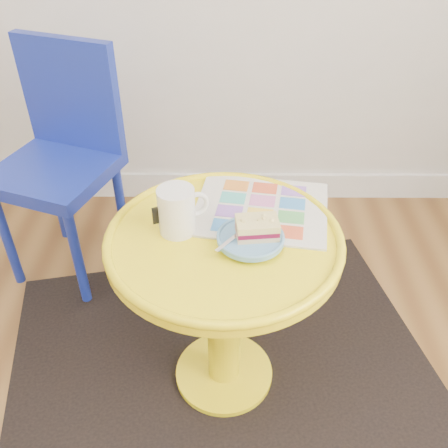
{
  "coord_description": "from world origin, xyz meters",
  "views": [
    {
      "loc": [
        0.73,
        0.04,
        1.32
      ],
      "look_at": [
        0.72,
        0.99,
        0.59
      ],
      "focal_mm": 40.0,
      "sensor_mm": 36.0,
      "label": 1
    }
  ],
  "objects_px": {
    "side_table": "(224,283)",
    "mug": "(178,209)",
    "chair": "(62,150)",
    "plate": "(250,238)",
    "newspaper": "(261,208)"
  },
  "relations": [
    {
      "from": "side_table",
      "to": "mug",
      "type": "height_order",
      "value": "mug"
    },
    {
      "from": "chair",
      "to": "plate",
      "type": "relative_size",
      "value": 5.18
    },
    {
      "from": "chair",
      "to": "mug",
      "type": "xyz_separation_m",
      "value": [
        0.45,
        -0.54,
        0.14
      ]
    },
    {
      "from": "side_table",
      "to": "plate",
      "type": "xyz_separation_m",
      "value": [
        0.06,
        -0.03,
        0.17
      ]
    },
    {
      "from": "side_table",
      "to": "plate",
      "type": "bearing_deg",
      "value": -22.75
    },
    {
      "from": "mug",
      "to": "newspaper",
      "type": "bearing_deg",
      "value": 0.9
    },
    {
      "from": "side_table",
      "to": "chair",
      "type": "height_order",
      "value": "chair"
    },
    {
      "from": "newspaper",
      "to": "chair",
      "type": "bearing_deg",
      "value": 154.75
    },
    {
      "from": "newspaper",
      "to": "mug",
      "type": "bearing_deg",
      "value": -147.56
    },
    {
      "from": "side_table",
      "to": "newspaper",
      "type": "xyz_separation_m",
      "value": [
        0.1,
        0.12,
        0.16
      ]
    },
    {
      "from": "side_table",
      "to": "chair",
      "type": "relative_size",
      "value": 0.7
    },
    {
      "from": "mug",
      "to": "plate",
      "type": "distance_m",
      "value": 0.19
    },
    {
      "from": "newspaper",
      "to": "plate",
      "type": "height_order",
      "value": "plate"
    },
    {
      "from": "side_table",
      "to": "mug",
      "type": "distance_m",
      "value": 0.25
    },
    {
      "from": "side_table",
      "to": "chair",
      "type": "distance_m",
      "value": 0.81
    }
  ]
}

